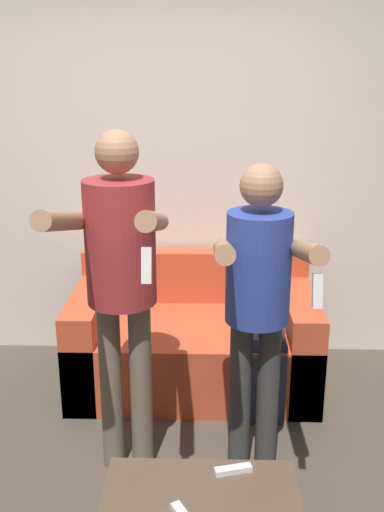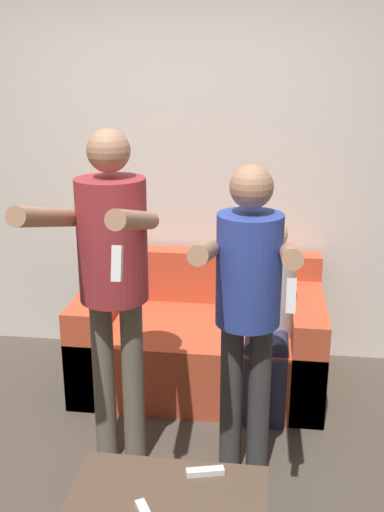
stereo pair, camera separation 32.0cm
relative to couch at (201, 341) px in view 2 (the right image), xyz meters
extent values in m
plane|color=#4C4238|center=(-0.24, -1.24, -0.28)|extent=(14.00, 14.00, 0.00)
cube|color=silver|center=(-0.24, 0.49, 1.07)|extent=(6.40, 0.06, 2.70)
cube|color=#C64C2D|center=(0.00, -0.04, -0.06)|extent=(1.52, 0.90, 0.43)
cube|color=#C64C2D|center=(0.00, 0.34, 0.33)|extent=(1.52, 0.16, 0.35)
cube|color=#C64C2D|center=(-0.66, -0.04, 0.04)|extent=(0.20, 0.90, 0.62)
cube|color=#C64C2D|center=(0.66, -0.04, 0.04)|extent=(0.20, 0.90, 0.62)
cylinder|color=#6B6051|center=(-0.39, -0.88, 0.18)|extent=(0.11, 0.11, 0.91)
cylinder|color=#6B6051|center=(-0.25, -0.88, 0.18)|extent=(0.11, 0.11, 0.91)
cylinder|color=#9E2D33|center=(-0.32, -0.88, 0.92)|extent=(0.33, 0.33, 0.58)
sphere|color=#A87A5B|center=(-0.32, -0.88, 1.34)|extent=(0.20, 0.20, 0.20)
cylinder|color=#A87A5B|center=(-0.50, -1.19, 1.10)|extent=(0.08, 0.64, 0.24)
cylinder|color=#A87A5B|center=(-0.14, -1.19, 1.10)|extent=(0.08, 0.64, 0.24)
cube|color=white|center=(-0.14, -1.50, 1.02)|extent=(0.04, 0.06, 0.13)
cylinder|color=#383838|center=(0.25, -0.88, 0.13)|extent=(0.11, 0.11, 0.82)
cylinder|color=#383838|center=(0.39, -0.88, 0.13)|extent=(0.11, 0.11, 0.82)
cylinder|color=#2D429E|center=(0.32, -0.88, 0.81)|extent=(0.30, 0.30, 0.53)
sphere|color=#A87A5B|center=(0.32, -0.88, 1.19)|extent=(0.20, 0.20, 0.20)
cylinder|color=#A87A5B|center=(0.15, -1.15, 0.97)|extent=(0.08, 0.56, 0.21)
cylinder|color=#A87A5B|center=(0.49, -1.15, 0.97)|extent=(0.08, 0.56, 0.21)
cube|color=white|center=(0.49, -1.42, 0.90)|extent=(0.04, 0.06, 0.13)
cylinder|color=#282D47|center=(0.35, -0.47, -0.06)|extent=(0.11, 0.11, 0.43)
cylinder|color=#282D47|center=(0.49, -0.47, -0.06)|extent=(0.11, 0.11, 0.43)
cylinder|color=#282D47|center=(0.35, -0.31, 0.18)|extent=(0.11, 0.32, 0.11)
cylinder|color=#282D47|center=(0.49, -0.31, 0.18)|extent=(0.11, 0.32, 0.11)
cylinder|color=silver|center=(0.42, -0.15, 0.40)|extent=(0.31, 0.31, 0.50)
sphere|color=beige|center=(0.42, -0.15, 0.77)|extent=(0.20, 0.20, 0.20)
cylinder|color=brown|center=(-0.27, -1.47, -0.08)|extent=(0.04, 0.04, 0.40)
cube|color=white|center=(0.19, -1.51, 0.17)|extent=(0.15, 0.07, 0.02)
camera|label=1|loc=(0.08, -3.50, 1.71)|focal=42.00mm
camera|label=2|loc=(0.40, -3.48, 1.71)|focal=42.00mm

